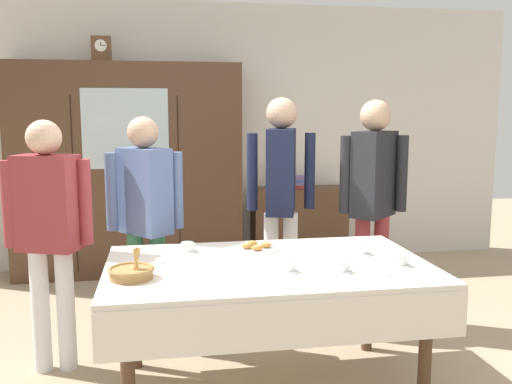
% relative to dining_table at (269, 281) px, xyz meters
% --- Properties ---
extents(ground_plane, '(12.00, 12.00, 0.00)m').
position_rel_dining_table_xyz_m(ground_plane, '(0.00, 0.24, -0.67)').
color(ground_plane, tan).
rests_on(ground_plane, ground).
extents(back_wall, '(6.40, 0.10, 2.70)m').
position_rel_dining_table_xyz_m(back_wall, '(0.00, 2.89, 0.68)').
color(back_wall, silver).
rests_on(back_wall, ground).
extents(dining_table, '(1.82, 1.11, 0.76)m').
position_rel_dining_table_xyz_m(dining_table, '(0.00, 0.00, 0.00)').
color(dining_table, '#4C3321').
rests_on(dining_table, ground).
extents(wall_cabinet, '(2.20, 0.46, 2.07)m').
position_rel_dining_table_xyz_m(wall_cabinet, '(-0.90, 2.59, 0.37)').
color(wall_cabinet, '#4C3321').
rests_on(wall_cabinet, ground).
extents(mantel_clock, '(0.18, 0.11, 0.24)m').
position_rel_dining_table_xyz_m(mantel_clock, '(-1.11, 2.59, 1.52)').
color(mantel_clock, brown).
rests_on(mantel_clock, wall_cabinet).
extents(bookshelf_low, '(0.99, 0.35, 0.81)m').
position_rel_dining_table_xyz_m(bookshelf_low, '(0.84, 2.64, -0.26)').
color(bookshelf_low, '#4C3321').
rests_on(bookshelf_low, ground).
extents(book_stack, '(0.18, 0.23, 0.12)m').
position_rel_dining_table_xyz_m(book_stack, '(0.84, 2.64, 0.21)').
color(book_stack, '#99332D').
rests_on(book_stack, bookshelf_low).
extents(tea_cup_center, '(0.13, 0.13, 0.06)m').
position_rel_dining_table_xyz_m(tea_cup_center, '(-0.44, 0.36, 0.12)').
color(tea_cup_center, silver).
rests_on(tea_cup_center, dining_table).
extents(tea_cup_far_right, '(0.13, 0.13, 0.06)m').
position_rel_dining_table_xyz_m(tea_cup_far_right, '(0.59, 0.13, 0.12)').
color(tea_cup_far_right, white).
rests_on(tea_cup_far_right, dining_table).
extents(tea_cup_near_right, '(0.13, 0.13, 0.06)m').
position_rel_dining_table_xyz_m(tea_cup_near_right, '(0.35, -0.20, 0.12)').
color(tea_cup_near_right, white).
rests_on(tea_cup_near_right, dining_table).
extents(tea_cup_mid_left, '(0.13, 0.13, 0.06)m').
position_rel_dining_table_xyz_m(tea_cup_mid_left, '(0.71, -0.15, 0.12)').
color(tea_cup_mid_left, silver).
rests_on(tea_cup_mid_left, dining_table).
extents(tea_cup_far_left, '(0.13, 0.13, 0.06)m').
position_rel_dining_table_xyz_m(tea_cup_far_left, '(0.07, -0.15, 0.12)').
color(tea_cup_far_left, white).
rests_on(tea_cup_far_left, dining_table).
extents(bread_basket, '(0.24, 0.24, 0.16)m').
position_rel_dining_table_xyz_m(bread_basket, '(-0.75, -0.13, 0.13)').
color(bread_basket, '#9E7542').
rests_on(bread_basket, dining_table).
extents(pastry_plate, '(0.28, 0.28, 0.05)m').
position_rel_dining_table_xyz_m(pastry_plate, '(-0.02, 0.34, 0.11)').
color(pastry_plate, white).
rests_on(pastry_plate, dining_table).
extents(spoon_front_edge, '(0.12, 0.02, 0.01)m').
position_rel_dining_table_xyz_m(spoon_front_edge, '(-0.61, 0.13, 0.09)').
color(spoon_front_edge, silver).
rests_on(spoon_front_edge, dining_table).
extents(spoon_center, '(0.12, 0.02, 0.01)m').
position_rel_dining_table_xyz_m(spoon_center, '(0.54, -0.32, 0.09)').
color(spoon_center, silver).
rests_on(spoon_center, dining_table).
extents(person_behind_table_left, '(0.52, 0.40, 1.58)m').
position_rel_dining_table_xyz_m(person_behind_table_left, '(-0.70, 0.85, 0.29)').
color(person_behind_table_left, '#33704C').
rests_on(person_behind_table_left, ground).
extents(person_by_cabinet, '(0.52, 0.40, 1.71)m').
position_rel_dining_table_xyz_m(person_by_cabinet, '(0.30, 1.07, 0.38)').
color(person_by_cabinet, silver).
rests_on(person_by_cabinet, ground).
extents(person_near_right_end, '(0.52, 0.39, 1.69)m').
position_rel_dining_table_xyz_m(person_near_right_end, '(0.96, 0.88, 0.37)').
color(person_near_right_end, '#933338').
rests_on(person_near_right_end, ground).
extents(person_behind_table_right, '(0.52, 0.31, 1.56)m').
position_rel_dining_table_xyz_m(person_behind_table_right, '(-1.27, 0.50, 0.28)').
color(person_behind_table_right, silver).
rests_on(person_behind_table_right, ground).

